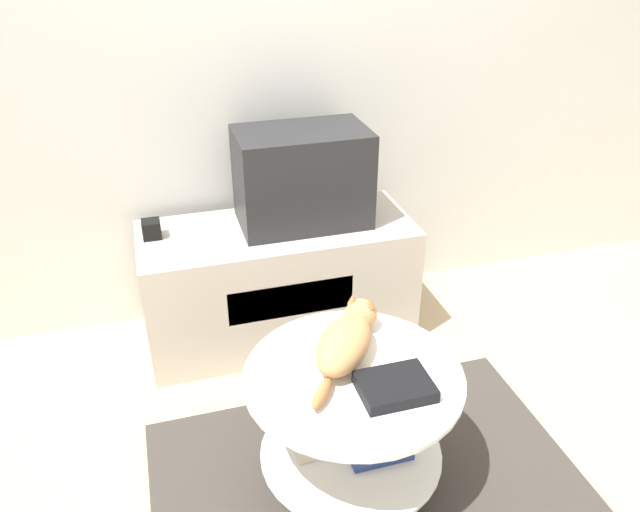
{
  "coord_description": "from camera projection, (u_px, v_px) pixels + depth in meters",
  "views": [
    {
      "loc": [
        -0.61,
        -1.42,
        1.86
      ],
      "look_at": [
        -0.02,
        0.62,
        0.66
      ],
      "focal_mm": 35.0,
      "sensor_mm": 36.0,
      "label": 1
    }
  ],
  "objects": [
    {
      "name": "ground_plane",
      "position": [
        373.0,
        495.0,
        2.25
      ],
      "size": [
        12.0,
        12.0,
        0.0
      ],
      "primitive_type": "plane",
      "color": "tan"
    },
    {
      "name": "coffee_table",
      "position": [
        353.0,
        414.0,
        2.12
      ],
      "size": [
        0.73,
        0.73,
        0.5
      ],
      "color": "#B2B2B7",
      "rests_on": "rug"
    },
    {
      "name": "rug",
      "position": [
        373.0,
        493.0,
        2.24
      ],
      "size": [
        1.54,
        1.13,
        0.02
      ],
      "color": "#3D3833",
      "rests_on": "ground_plane"
    },
    {
      "name": "tv_stand",
      "position": [
        279.0,
        282.0,
        2.96
      ],
      "size": [
        1.25,
        0.51,
        0.58
      ],
      "color": "beige",
      "rests_on": "ground_plane"
    },
    {
      "name": "speaker",
      "position": [
        152.0,
        229.0,
        2.72
      ],
      "size": [
        0.08,
        0.08,
        0.08
      ],
      "color": "black",
      "rests_on": "tv_stand"
    },
    {
      "name": "cat",
      "position": [
        347.0,
        339.0,
        2.09
      ],
      "size": [
        0.36,
        0.45,
        0.14
      ],
      "rotation": [
        0.0,
        0.0,
        0.93
      ],
      "color": "tan",
      "rests_on": "coffee_table"
    },
    {
      "name": "tv",
      "position": [
        302.0,
        177.0,
        2.77
      ],
      "size": [
        0.58,
        0.35,
        0.43
      ],
      "color": "#232326",
      "rests_on": "tv_stand"
    },
    {
      "name": "dvd_box",
      "position": [
        395.0,
        387.0,
        1.95
      ],
      "size": [
        0.23,
        0.18,
        0.04
      ],
      "color": "black",
      "rests_on": "coffee_table"
    },
    {
      "name": "wall_back",
      "position": [
        275.0,
        48.0,
        2.78
      ],
      "size": [
        8.0,
        0.05,
        2.6
      ],
      "color": "silver",
      "rests_on": "ground_plane"
    }
  ]
}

